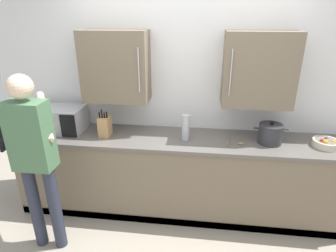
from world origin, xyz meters
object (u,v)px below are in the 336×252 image
Objects in this scene: wooden_spoon at (235,143)px; thermos_flask at (186,127)px; knife_block at (105,126)px; stock_pot at (270,134)px; person_figure at (34,153)px; fruit_bowl at (326,143)px; microwave_oven at (54,119)px.

thermos_flask is at bearing 175.65° from wooden_spoon.
wooden_spoon is (0.50, -0.04, -0.13)m from thermos_flask.
knife_block reaches higher than stock_pot.
person_figure is (-0.42, -0.64, -0.01)m from knife_block.
wooden_spoon is at bearing -177.52° from fruit_bowl.
thermos_flask is at bearing 26.96° from person_figure.
stock_pot is 1.73× the size of wooden_spoon.
fruit_bowl is at bearing -0.01° from thermos_flask.
stock_pot is at bearing -0.92° from microwave_oven.
fruit_bowl is at bearing 2.48° from wooden_spoon.
microwave_oven is 2.31m from stock_pot.
microwave_oven is 1.46m from thermos_flask.
microwave_oven is at bearing 104.52° from person_figure.
person_figure is (-2.13, -0.67, 0.00)m from stock_pot.
thermos_flask is 1.09× the size of fruit_bowl.
microwave_oven is at bearing 177.66° from thermos_flask.
microwave_oven reaches higher than stock_pot.
fruit_bowl is at bearing -1.21° from microwave_oven.
stock_pot is at bearing 177.53° from fruit_bowl.
knife_block is 0.18× the size of person_figure.
stock_pot is 0.36m from wooden_spoon.
stock_pot is 0.20× the size of person_figure.
microwave_oven is 0.61m from knife_block.
microwave_oven is 3.99× the size of wooden_spoon.
wooden_spoon is at bearing 18.93° from person_figure.
microwave_oven is 1.97m from wooden_spoon.
person_figure reaches higher than stock_pot.
microwave_oven is at bearing 177.14° from wooden_spoon.
wooden_spoon is (1.36, -0.03, -0.10)m from knife_block.
wooden_spoon is (-0.35, -0.06, -0.09)m from stock_pot.
stock_pot is at bearing 9.99° from wooden_spoon.
person_figure reaches higher than microwave_oven.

